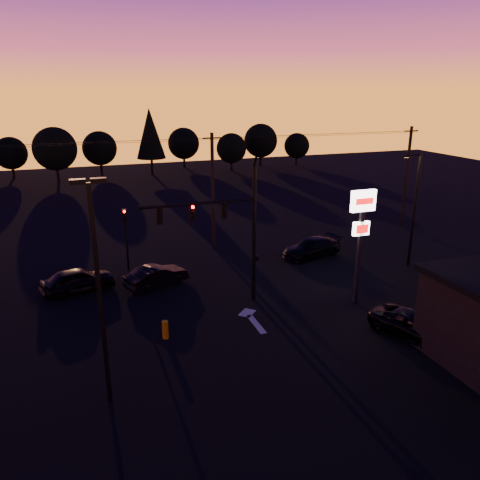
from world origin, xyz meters
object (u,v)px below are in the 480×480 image
at_px(traffic_signal_mast, 228,223).
at_px(pylon_sign, 361,223).
at_px(streetlight, 414,206).
at_px(car_mid, 157,276).
at_px(bollard, 165,330).
at_px(car_left, 78,280).
at_px(suv_parked, 413,325).
at_px(secondary_signal, 126,230).
at_px(parking_lot_light, 98,281).
at_px(car_right, 312,248).

xyz_separation_m(traffic_signal_mast, pylon_sign, (7.10, -2.49, -0.02)).
distance_m(streetlight, car_mid, 18.09).
bearing_deg(bollard, traffic_signal_mast, 33.13).
bearing_deg(streetlight, pylon_sign, -149.92).
height_order(pylon_sign, car_left, pylon_sign).
bearing_deg(pylon_sign, suv_parked, -82.44).
bearing_deg(streetlight, suv_parked, -127.02).
bearing_deg(secondary_signal, car_mid, -68.55).
bearing_deg(car_left, streetlight, -112.05).
relative_size(bollard, car_mid, 0.23).
relative_size(parking_lot_light, bollard, 9.64).
relative_size(streetlight, car_right, 1.68).
bearing_deg(streetlight, parking_lot_light, -158.35).
xyz_separation_m(traffic_signal_mast, parking_lot_light, (-7.40, -6.99, 0.33)).
relative_size(secondary_signal, parking_lot_light, 0.48).
bearing_deg(traffic_signal_mast, car_right, 33.21).
height_order(secondary_signal, bollard, secondary_signal).
distance_m(traffic_signal_mast, parking_lot_light, 10.19).
bearing_deg(bollard, car_right, 33.18).
relative_size(secondary_signal, car_right, 0.91).
distance_m(pylon_sign, car_left, 17.49).
xyz_separation_m(parking_lot_light, pylon_sign, (14.50, 4.50, -0.36)).
relative_size(pylon_sign, streetlight, 0.85).
relative_size(streetlight, car_mid, 1.95).
relative_size(pylon_sign, bollard, 7.17).
xyz_separation_m(car_left, car_mid, (4.77, -0.77, -0.09)).
distance_m(pylon_sign, bollard, 12.23).
height_order(secondary_signal, suv_parked, secondary_signal).
bearing_deg(secondary_signal, car_left, -140.80).
bearing_deg(bollard, suv_parked, -18.81).
height_order(pylon_sign, car_mid, pylon_sign).
bearing_deg(parking_lot_light, streetlight, 21.65).
xyz_separation_m(traffic_signal_mast, car_mid, (-3.52, 3.96, -4.26)).
height_order(secondary_signal, streetlight, streetlight).
distance_m(traffic_signal_mast, streetlight, 14.10).
bearing_deg(pylon_sign, car_left, 154.82).
relative_size(traffic_signal_mast, suv_parked, 1.92).
xyz_separation_m(parking_lot_light, suv_parked, (15.08, 0.11, -4.65)).
xyz_separation_m(streetlight, suv_parked, (-6.33, -8.39, -3.80)).
height_order(pylon_sign, car_right, pylon_sign).
bearing_deg(car_mid, traffic_signal_mast, -160.64).
bearing_deg(car_mid, car_right, -104.70).
height_order(pylon_sign, bollard, pylon_sign).
height_order(parking_lot_light, car_right, parking_lot_light).
distance_m(traffic_signal_mast, car_right, 10.98).
bearing_deg(suv_parked, secondary_signal, 110.37).
height_order(parking_lot_light, car_mid, parking_lot_light).
xyz_separation_m(streetlight, car_left, (-22.29, 3.23, -3.66)).
distance_m(traffic_signal_mast, secondary_signal, 9.19).
bearing_deg(traffic_signal_mast, streetlight, 6.14).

